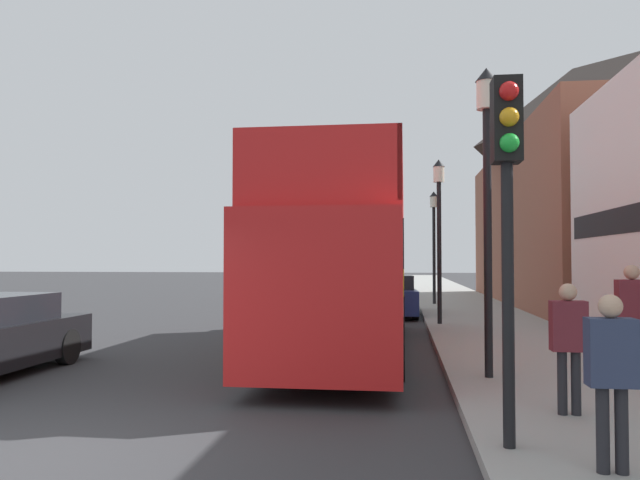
% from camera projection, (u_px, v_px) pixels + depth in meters
% --- Properties ---
extents(ground_plane, '(144.00, 144.00, 0.00)m').
position_uv_depth(ground_plane, '(312.00, 306.00, 27.03)').
color(ground_plane, '#333335').
extents(sidewalk, '(3.70, 108.00, 0.14)m').
position_uv_depth(sidewalk, '(471.00, 312.00, 23.23)').
color(sidewalk, '#999993').
rests_on(sidewalk, ground_plane).
extents(brick_terrace_rear, '(6.00, 20.06, 10.32)m').
position_uv_depth(brick_terrace_rear, '(574.00, 187.00, 26.91)').
color(brick_terrace_rear, '#935642').
rests_on(brick_terrace_rear, ground_plane).
extents(tour_bus, '(2.49, 10.58, 3.88)m').
position_uv_depth(tour_bus, '(348.00, 270.00, 13.60)').
color(tour_bus, red).
rests_on(tour_bus, ground_plane).
extents(parked_car_ahead_of_bus, '(1.92, 4.28, 1.46)m').
position_uv_depth(parked_car_ahead_of_bus, '(390.00, 297.00, 22.03)').
color(parked_car_ahead_of_bus, navy).
rests_on(parked_car_ahead_of_bus, ground_plane).
extents(pedestrian_nearest, '(0.41, 0.22, 1.55)m').
position_uv_depth(pedestrian_nearest, '(611.00, 365.00, 5.43)').
color(pedestrian_nearest, '#232328').
rests_on(pedestrian_nearest, sidewalk).
extents(pedestrian_second, '(0.41, 0.23, 1.57)m').
position_uv_depth(pedestrian_second, '(569.00, 335.00, 7.48)').
color(pedestrian_second, '#232328').
rests_on(pedestrian_second, sidewalk).
extents(pedestrian_third, '(0.47, 0.26, 1.78)m').
position_uv_depth(pedestrian_third, '(632.00, 309.00, 9.88)').
color(pedestrian_third, '#232328').
rests_on(pedestrian_third, sidewalk).
extents(traffic_signal, '(0.28, 0.42, 3.68)m').
position_uv_depth(traffic_signal, '(507.00, 175.00, 6.21)').
color(traffic_signal, black).
rests_on(traffic_signal, sidewalk).
extents(lamp_post_nearest, '(0.35, 0.35, 4.94)m').
position_uv_depth(lamp_post_nearest, '(487.00, 164.00, 9.94)').
color(lamp_post_nearest, black).
rests_on(lamp_post_nearest, sidewalk).
extents(lamp_post_second, '(0.35, 0.35, 4.81)m').
position_uv_depth(lamp_post_second, '(439.00, 210.00, 18.23)').
color(lamp_post_second, black).
rests_on(lamp_post_second, sidewalk).
extents(lamp_post_third, '(0.35, 0.35, 4.77)m').
position_uv_depth(lamp_post_third, '(434.00, 226.00, 26.44)').
color(lamp_post_third, black).
rests_on(lamp_post_third, sidewalk).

